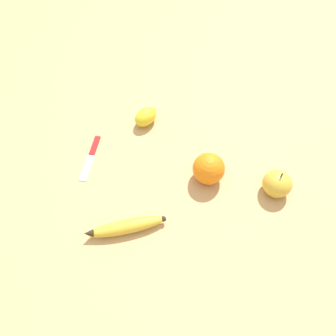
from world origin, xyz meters
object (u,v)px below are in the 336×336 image
object	(u,v)px
orange	(209,169)
lemon	(146,117)
apple	(277,184)
paring_knife	(91,156)
banana	(126,227)

from	to	relation	value
orange	lemon	bearing A→B (deg)	-79.59
apple	paring_knife	distance (m)	0.52
banana	paring_knife	xyz separation A→B (m)	(-0.01, -0.26, -0.01)
lemon	banana	bearing A→B (deg)	53.50
lemon	paring_knife	bearing A→B (deg)	9.56
banana	orange	world-z (taller)	orange
apple	orange	bearing A→B (deg)	-43.69
banana	orange	bearing A→B (deg)	-156.68
apple	banana	bearing A→B (deg)	-14.32
orange	apple	world-z (taller)	orange
orange	lemon	size ratio (longest dim) A/B	0.96
orange	paring_knife	size ratio (longest dim) A/B	0.64
orange	paring_knife	world-z (taller)	orange
lemon	apple	bearing A→B (deg)	114.82
orange	apple	bearing A→B (deg)	136.31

